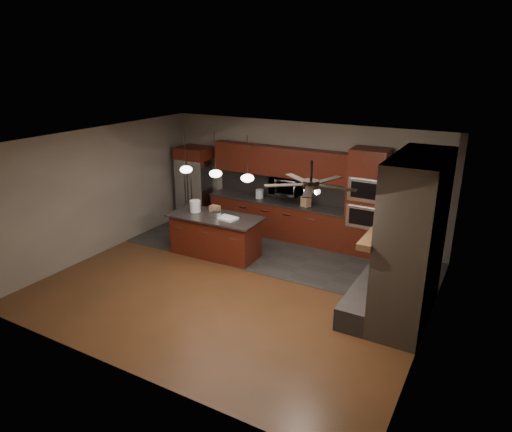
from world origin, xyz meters
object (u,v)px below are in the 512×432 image
Objects in this scene: microwave at (286,186)px; refrigerator at (196,185)px; white_bucket at (195,206)px; counter_bucket at (260,194)px; paint_can at (216,215)px; paint_tray at (227,218)px; cardboard_box at (215,209)px; oven_tower at (367,203)px; counter_box at (306,202)px; kitchen_island at (215,235)px.

refrigerator reaches higher than microwave.
white_bucket is 1.19× the size of counter_bucket.
microwave is at bearing 67.61° from paint_can.
counter_bucket is at bearing 102.06° from paint_tray.
refrigerator is (-2.58, -0.13, -0.29)m from microwave.
refrigerator reaches higher than paint_tray.
microwave is 2.03m from paint_can.
refrigerator is at bearing 125.86° from white_bucket.
white_bucket reaches higher than cardboard_box.
counter_bucket is at bearing -175.94° from microwave.
cardboard_box is at bearing -154.18° from oven_tower.
refrigerator is 1.88m from counter_bucket.
oven_tower reaches higher than cardboard_box.
refrigerator is at bearing -154.93° from counter_box.
oven_tower is at bearing -1.66° from microwave.
microwave reaches higher than cardboard_box.
paint_can is 0.90× the size of counter_box.
counter_bucket is at bearing 2.48° from refrigerator.
microwave is 1.75× the size of paint_tray.
kitchen_island is at bearing -116.54° from microwave.
paint_can is at bearing -159.94° from paint_tray.
cardboard_box is (-1.04, -1.52, -0.31)m from microwave.
microwave is (-1.98, 0.06, 0.11)m from oven_tower.
refrigerator is 0.96× the size of kitchen_island.
refrigerator reaches higher than counter_box.
oven_tower is 3.25× the size of microwave.
counter_bucket is at bearing 179.84° from oven_tower.
counter_bucket is at bearing 66.87° from white_bucket.
kitchen_island is (1.70, -1.63, -0.54)m from refrigerator.
white_bucket reaches higher than kitchen_island.
paint_tray is 1.93× the size of cardboard_box.
oven_tower reaches higher than kitchen_island.
paint_tray reaches higher than kitchen_island.
paint_tray is 1.76m from counter_bucket.
refrigerator reaches higher than cardboard_box.
white_bucket is 0.91m from paint_tray.
counter_box is (1.26, -0.05, 0.00)m from counter_bucket.
refrigerator is at bearing -177.09° from microwave.
counter_box reaches higher than paint_tray.
refrigerator reaches higher than paint_can.
kitchen_island is 9.57× the size of counter_bucket.
paint_can reaches higher than paint_tray.
counter_bucket is at bearing 79.04° from cardboard_box.
white_bucket reaches higher than counter_bucket.
white_bucket reaches higher than paint_tray.
kitchen_island is 5.01× the size of paint_tray.
cardboard_box is (1.54, -1.39, -0.02)m from refrigerator.
microwave is 0.76m from counter_bucket.
refrigerator is 2.50m from paint_can.
oven_tower is 1.18× the size of refrigerator.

